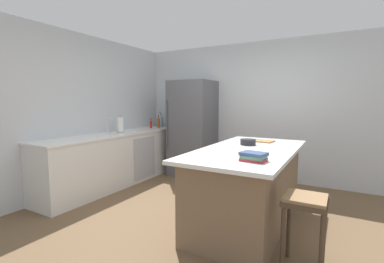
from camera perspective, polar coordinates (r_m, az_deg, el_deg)
ground_plane at (r=3.50m, az=3.14°, el=-18.71°), size 7.20×7.20×0.00m
wall_rear at (r=5.29m, az=14.11°, el=4.19°), size 6.00×0.10×2.60m
wall_left at (r=4.79m, az=-24.13°, el=3.63°), size 0.10×6.00×2.60m
counter_run_left at (r=5.02m, az=-15.56°, el=-5.58°), size 0.65×3.00×0.93m
kitchen_island at (r=3.39m, az=11.83°, el=-11.20°), size 1.04×2.10×0.92m
refrigerator at (r=5.39m, az=0.15°, el=0.66°), size 0.81×0.76×1.89m
bar_stool at (r=2.60m, az=22.93°, el=-15.18°), size 0.36×0.36×0.67m
sink_faucet at (r=4.85m, az=-17.53°, el=1.37°), size 0.15×0.05×0.30m
paper_towel_roll at (r=5.02m, az=-15.01°, el=1.34°), size 0.14×0.14×0.31m
gin_bottle at (r=6.00m, az=-6.59°, el=2.08°), size 0.07×0.07×0.29m
syrup_bottle at (r=5.92m, az=-6.98°, el=1.95°), size 0.07×0.07×0.26m
soda_bottle at (r=5.78m, az=-6.85°, el=2.07°), size 0.08×0.08×0.32m
vinegar_bottle at (r=5.71m, az=-7.17°, el=1.84°), size 0.05×0.05×0.28m
hot_sauce_bottle at (r=5.69m, az=-8.74°, el=1.54°), size 0.04×0.04×0.22m
cookbook_stack at (r=2.62m, az=12.98°, el=-5.23°), size 0.26×0.21×0.08m
mixing_bowl at (r=3.58m, az=11.85°, el=-2.21°), size 0.20×0.20×0.07m
cutting_board at (r=3.91m, az=14.62°, el=-1.96°), size 0.34×0.26×0.02m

